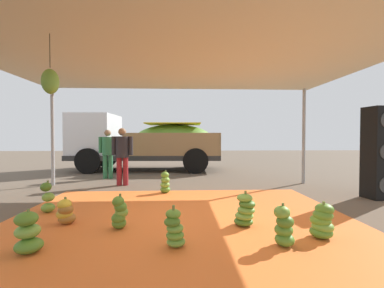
# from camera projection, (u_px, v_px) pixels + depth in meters

# --- Properties ---
(ground_plane) EXTENTS (40.00, 40.00, 0.00)m
(ground_plane) POSITION_uv_depth(u_px,v_px,m) (181.00, 186.00, 7.64)
(ground_plane) COLOR brown
(tarp_orange) EXTENTS (6.01, 4.63, 0.01)m
(tarp_orange) POSITION_uv_depth(u_px,v_px,m) (181.00, 217.00, 4.64)
(tarp_orange) COLOR orange
(tarp_orange) RESTS_ON ground
(tent_canopy) EXTENTS (8.00, 7.00, 2.98)m
(tent_canopy) POSITION_uv_depth(u_px,v_px,m) (180.00, 52.00, 4.48)
(tent_canopy) COLOR #9EA0A5
(tent_canopy) RESTS_ON ground
(banana_bunch_0) EXTENTS (0.36, 0.35, 0.54)m
(banana_bunch_0) POSITION_uv_depth(u_px,v_px,m) (174.00, 229.00, 3.38)
(banana_bunch_0) COLOR #6B9E38
(banana_bunch_0) RESTS_ON tarp_orange
(banana_bunch_1) EXTENTS (0.44, 0.42, 0.52)m
(banana_bunch_1) POSITION_uv_depth(u_px,v_px,m) (322.00, 222.00, 3.69)
(banana_bunch_1) COLOR #518428
(banana_bunch_1) RESTS_ON tarp_orange
(banana_bunch_2) EXTENTS (0.36, 0.36, 0.57)m
(banana_bunch_2) POSITION_uv_depth(u_px,v_px,m) (165.00, 183.00, 6.66)
(banana_bunch_2) COLOR #518428
(banana_bunch_2) RESTS_ON tarp_orange
(banana_bunch_3) EXTENTS (0.36, 0.35, 0.57)m
(banana_bunch_3) POSITION_uv_depth(u_px,v_px,m) (284.00, 227.00, 3.40)
(banana_bunch_3) COLOR #518428
(banana_bunch_3) RESTS_ON tarp_orange
(banana_bunch_4) EXTENTS (0.40, 0.40, 0.56)m
(banana_bunch_4) POSITION_uv_depth(u_px,v_px,m) (245.00, 211.00, 4.19)
(banana_bunch_4) COLOR #477523
(banana_bunch_4) RESTS_ON tarp_orange
(banana_bunch_5) EXTENTS (0.32, 0.32, 0.55)m
(banana_bunch_5) POSITION_uv_depth(u_px,v_px,m) (120.00, 213.00, 4.04)
(banana_bunch_5) COLOR #518428
(banana_bunch_5) RESTS_ON tarp_orange
(banana_bunch_6) EXTENTS (0.45, 0.46, 0.53)m
(banana_bunch_6) POSITION_uv_depth(u_px,v_px,m) (28.00, 234.00, 3.23)
(banana_bunch_6) COLOR #518428
(banana_bunch_6) RESTS_ON tarp_orange
(banana_bunch_7) EXTENTS (0.35, 0.34, 0.60)m
(banana_bunch_7) POSITION_uv_depth(u_px,v_px,m) (48.00, 198.00, 4.95)
(banana_bunch_7) COLOR #6B9E38
(banana_bunch_7) RESTS_ON tarp_orange
(banana_bunch_8) EXTENTS (0.38, 0.37, 0.44)m
(banana_bunch_8) POSITION_uv_depth(u_px,v_px,m) (66.00, 212.00, 4.26)
(banana_bunch_8) COLOR #996628
(banana_bunch_8) RESTS_ON tarp_orange
(cargo_truck_main) EXTENTS (6.30, 2.72, 2.40)m
(cargo_truck_main) POSITION_uv_depth(u_px,v_px,m) (143.00, 141.00, 11.37)
(cargo_truck_main) COLOR #2D2D2D
(cargo_truck_main) RESTS_ON ground
(worker_0) EXTENTS (0.62, 0.38, 1.69)m
(worker_0) POSITION_uv_depth(u_px,v_px,m) (108.00, 150.00, 9.00)
(worker_0) COLOR #337A4C
(worker_0) RESTS_ON ground
(worker_1) EXTENTS (0.62, 0.38, 1.70)m
(worker_1) POSITION_uv_depth(u_px,v_px,m) (122.00, 152.00, 7.74)
(worker_1) COLOR maroon
(worker_1) RESTS_ON ground
(speaker_stack) EXTENTS (0.61, 0.55, 2.14)m
(speaker_stack) POSITION_uv_depth(u_px,v_px,m) (378.00, 153.00, 6.08)
(speaker_stack) COLOR black
(speaker_stack) RESTS_ON ground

